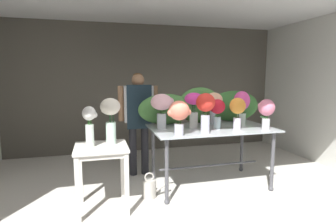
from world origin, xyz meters
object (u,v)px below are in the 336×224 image
Objects in this scene: vase_sunset_roses at (237,109)px; vase_peach_ranunculus at (214,104)px; florist at (138,112)px; vase_cream_lisianthus_tall at (110,116)px; vase_fuchsia_hydrangea at (242,105)px; side_table_white at (101,156)px; vase_scarlet_carnations at (205,108)px; display_table_glass at (210,136)px; vase_blush_stock at (162,106)px; vase_rosy_peonies at (266,111)px; vase_magenta_tulips at (194,105)px; watering_can at (150,188)px; vase_coral_freesia at (179,113)px; vase_white_roses_tall at (90,124)px; vase_crimson_dahlias at (217,110)px.

vase_peach_ranunculus is at bearing 104.40° from vase_sunset_roses.
florist reaches higher than vase_cream_lisianthus_tall.
vase_fuchsia_hydrangea reaches higher than vase_peach_ranunculus.
side_table_white is 1.41m from vase_scarlet_carnations.
vase_blush_stock is at bearing 173.18° from display_table_glass.
vase_cream_lisianthus_tall reaches higher than vase_rosy_peonies.
display_table_glass is 1.20m from florist.
vase_magenta_tulips is (-0.26, 0.00, 0.46)m from display_table_glass.
side_table_white is 1.61× the size of vase_blush_stock.
watering_can is at bearing -159.66° from vase_peach_ranunculus.
display_table_glass is 3.95× the size of vase_coral_freesia.
watering_can is at bearing -171.61° from vase_fuchsia_hydrangea.
vase_scarlet_carnations is at bearing -86.55° from vase_magenta_tulips.
florist reaches higher than vase_magenta_tulips.
vase_fuchsia_hydrangea is at bearing 51.66° from vase_sunset_roses.
display_table_glass is 2.19× the size of side_table_white.
vase_blush_stock reaches higher than watering_can.
side_table_white is 1.88m from vase_sunset_roses.
watering_can is (-0.93, -0.17, -0.61)m from display_table_glass.
vase_blush_stock is (-1.36, 0.44, 0.06)m from vase_rosy_peonies.
vase_coral_freesia reaches higher than display_table_glass.
florist is 0.99m from vase_magenta_tulips.
vase_cream_lisianthus_tall is at bearing -170.94° from vase_fuchsia_hydrangea.
vase_sunset_roses is 0.59m from vase_magenta_tulips.
vase_rosy_peonies is 2.08m from vase_cream_lisianthus_tall.
vase_cream_lisianthus_tall is (-1.16, -0.27, -0.07)m from vase_magenta_tulips.
vase_magenta_tulips is at bearing -177.18° from vase_fuchsia_hydrangea.
display_table_glass reaches higher than side_table_white.
vase_blush_stock is 1.11× the size of vase_sunset_roses.
vase_peach_ranunculus is at bearing 29.01° from vase_magenta_tulips.
vase_white_roses_tall is at bearing -166.79° from vase_magenta_tulips.
vase_peach_ranunculus is 0.99× the size of vase_blush_stock.
vase_blush_stock reaches higher than vase_coral_freesia.
vase_cream_lisianthus_tall is at bearing -153.86° from vase_blush_stock.
vase_sunset_roses is 0.92× the size of vase_white_roses_tall.
vase_cream_lisianthus_tall is at bearing -169.31° from display_table_glass.
watering_can is (0.00, -0.88, -0.90)m from florist.
vase_peach_ranunculus is at bearing 9.57° from vase_blush_stock.
side_table_white is 1.51× the size of vase_scarlet_carnations.
vase_cream_lisianthus_tall is (-1.57, -0.49, -0.04)m from vase_peach_ranunculus.
display_table_glass is 0.56m from vase_sunset_roses.
vase_rosy_peonies is 0.90m from vase_scarlet_carnations.
vase_crimson_dahlias is at bearing 23.94° from vase_coral_freesia.
vase_magenta_tulips reaches higher than watering_can.
vase_scarlet_carnations is at bearing -1.53° from side_table_white.
florist is 3.74× the size of vase_sunset_roses.
vase_fuchsia_hydrangea is 1.04× the size of vase_blush_stock.
vase_fuchsia_hydrangea is 1.79m from watering_can.
florist is 1.29m from vase_scarlet_carnations.
vase_blush_stock is 0.80m from vase_cream_lisianthus_tall.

